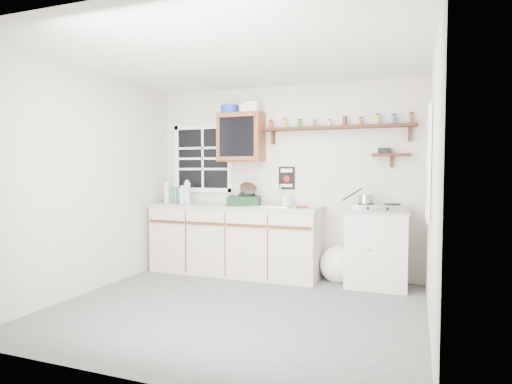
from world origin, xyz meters
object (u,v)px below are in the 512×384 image
right_cabinet (377,248)px  upper_cabinet (241,137)px  main_cabinet (235,239)px  dish_rack (245,198)px  hotplate (379,207)px  spice_shelf (337,127)px

right_cabinet → upper_cabinet: bearing=176.2°
main_cabinet → dish_rack: (0.15, 0.01, 0.56)m
right_cabinet → hotplate: hotplate is taller
spice_shelf → dish_rack: bearing=-170.1°
hotplate → right_cabinet: bearing=122.1°
upper_cabinet → right_cabinet: bearing=-3.8°
upper_cabinet → dish_rack: 0.83m
spice_shelf → hotplate: spice_shelf is taller
dish_rack → main_cabinet: bearing=169.8°
spice_shelf → dish_rack: size_ratio=4.04×
upper_cabinet → dish_rack: upper_cabinet is taller
hotplate → dish_rack: bearing=176.3°
main_cabinet → hotplate: (1.85, 0.01, 0.49)m
right_cabinet → spice_shelf: bearing=160.2°
upper_cabinet → spice_shelf: (1.28, 0.07, 0.10)m
spice_shelf → main_cabinet: bearing=-170.8°
hotplate → spice_shelf: bearing=155.2°
main_cabinet → upper_cabinet: bearing=76.3°
upper_cabinet → hotplate: bearing=-4.4°
spice_shelf → hotplate: size_ratio=3.07×
main_cabinet → spice_shelf: (1.31, 0.21, 1.46)m
right_cabinet → hotplate: size_ratio=1.46×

